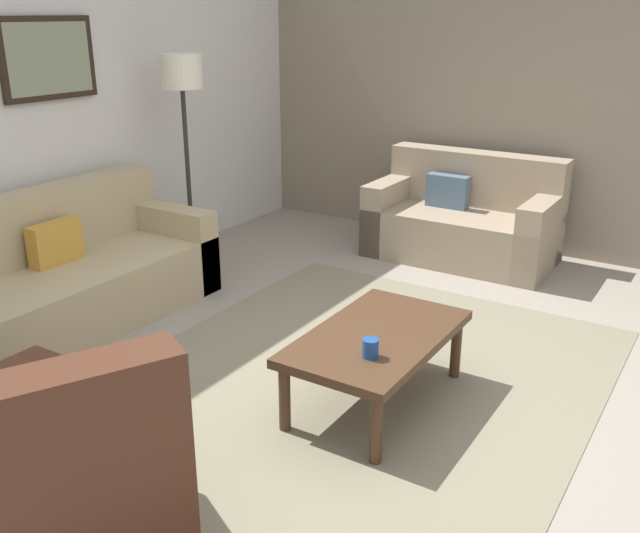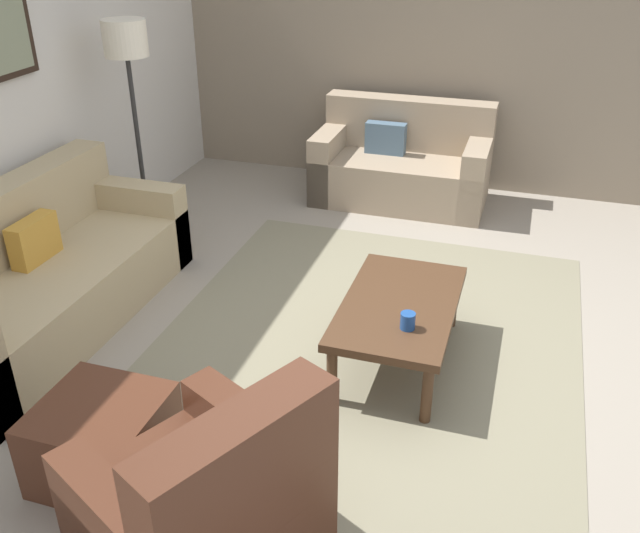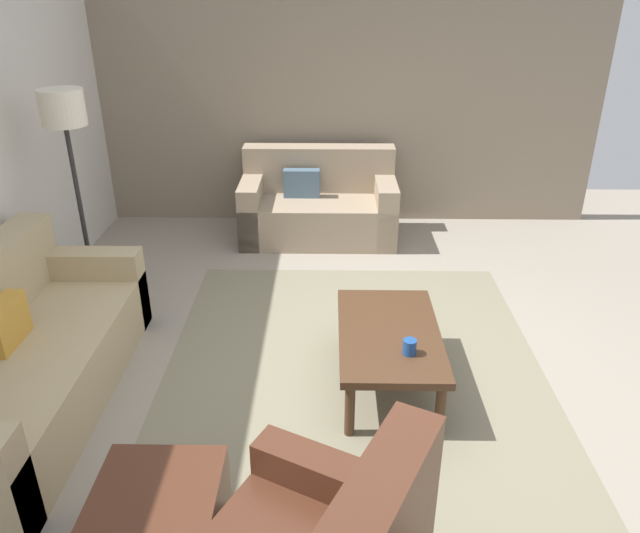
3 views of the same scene
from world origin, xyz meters
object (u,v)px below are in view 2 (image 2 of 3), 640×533
Objects in this scene: armchair_leather at (209,520)px; cup at (408,321)px; couch_loveseat at (403,166)px; ottoman at (103,439)px; couch_main at (36,281)px; coffee_table at (399,310)px; lamp_standing at (128,62)px.

armchair_leather is 11.35× the size of cup.
ottoman is (-3.88, 0.65, -0.10)m from couch_loveseat.
couch_loveseat reaches higher than cup.
couch_main is 2.02× the size of armchair_leather.
armchair_leather is at bearing -178.81° from couch_loveseat.
cup is (-0.26, -0.09, 0.10)m from coffee_table.
couch_loveseat is 0.90× the size of lamp_standing.
lamp_standing is (2.44, 1.17, 1.21)m from ottoman.
couch_loveseat is 1.39× the size of coffee_table.
coffee_table is at bearing -41.02° from ottoman.
cup is 0.06× the size of lamp_standing.
couch_loveseat is 2.57m from lamp_standing.
coffee_table is at bearing -115.71° from lamp_standing.
armchair_leather is 1.74m from coffee_table.
lamp_standing is (1.37, -0.00, 1.11)m from couch_main.
cup is (1.06, -1.24, 0.26)m from ottoman.
couch_loveseat is 16.21× the size of cup.
couch_loveseat is at bearing -51.59° from lamp_standing.
ottoman is at bearing 170.46° from couch_loveseat.
armchair_leather reaches higher than couch_main.
armchair_leather is 0.83m from ottoman.
lamp_standing is at bearing 64.29° from coffee_table.
couch_main is at bearing 96.27° from coffee_table.
armchair_leather is at bearing -116.66° from ottoman.
ottoman is 5.92× the size of cup.
lamp_standing is at bearing 60.38° from cup.
coffee_table is (1.69, -0.41, 0.05)m from armchair_leather.
lamp_standing reaches higher than cup.
armchair_leather is (-1.44, -1.91, 0.01)m from couch_main.
lamp_standing is (-1.44, 1.82, 1.11)m from couch_loveseat.
lamp_standing is at bearing 34.21° from armchair_leather.
coffee_table is at bearing -13.58° from armchair_leather.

